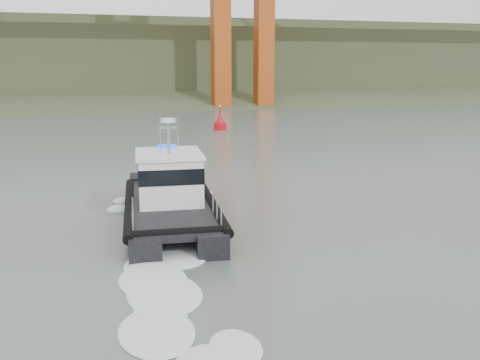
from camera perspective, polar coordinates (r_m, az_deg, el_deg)
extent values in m
plane|color=#54645F|center=(20.88, 2.40, -10.49)|extent=(400.00, 400.00, 0.00)
cube|color=#354225|center=(110.64, -13.45, 7.90)|extent=(500.00, 44.72, 16.25)
cube|color=#354225|center=(138.32, -14.29, 11.19)|extent=(500.00, 70.00, 18.00)
cube|color=#354225|center=(163.31, -14.81, 13.06)|extent=(500.00, 60.00, 16.00)
cube|color=black|center=(27.74, -10.28, -3.87)|extent=(2.49, 11.57, 1.25)
cube|color=black|center=(27.89, -4.47, -3.61)|extent=(2.49, 11.57, 1.25)
cube|color=black|center=(27.14, -7.32, -3.03)|extent=(5.14, 10.29, 0.26)
cube|color=white|center=(27.84, -7.54, 0.17)|extent=(3.49, 4.05, 2.40)
cube|color=black|center=(27.75, -7.56, 1.04)|extent=(3.56, 4.12, 0.78)
cube|color=white|center=(27.60, -7.61, 2.78)|extent=(3.72, 4.28, 0.17)
cylinder|color=gray|center=(27.16, -7.63, 4.45)|extent=(0.17, 0.17, 1.88)
cylinder|color=white|center=(27.05, -7.68, 6.32)|extent=(0.73, 0.73, 0.19)
cylinder|color=red|center=(66.14, -2.14, 5.68)|extent=(1.54, 1.54, 1.03)
cone|color=red|center=(66.03, -2.15, 6.56)|extent=(1.20, 1.20, 1.54)
cylinder|color=red|center=(65.93, -2.15, 7.45)|extent=(0.14, 0.14, 0.86)
sphere|color=#E5D87F|center=(65.89, -2.16, 7.89)|extent=(0.26, 0.26, 0.26)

